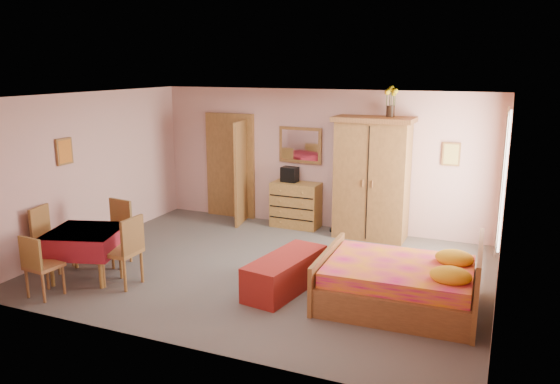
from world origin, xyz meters
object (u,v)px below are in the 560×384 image
at_px(chest_of_drawers, 296,205).
at_px(floor_lamp, 338,177).
at_px(chair_south, 44,265).
at_px(stereo, 290,174).
at_px(bench, 286,273).
at_px(bed, 399,271).
at_px(chair_east, 122,251).
at_px(wardrobe, 372,178).
at_px(dining_table, 87,254).
at_px(wall_mirror, 300,145).
at_px(chair_west, 53,239).
at_px(chair_north, 112,233).
at_px(sunflower_vase, 391,101).

relative_size(chest_of_drawers, floor_lamp, 0.44).
xyz_separation_m(floor_lamp, chair_south, (-2.73, -4.34, -0.59)).
height_order(stereo, bench, stereo).
distance_m(bed, chair_east, 3.79).
bearing_deg(wardrobe, bed, -68.60).
relative_size(dining_table, chair_south, 1.13).
xyz_separation_m(wall_mirror, floor_lamp, (0.81, -0.19, -0.52)).
bearing_deg(bed, dining_table, -171.15).
bearing_deg(chair_west, chair_north, 120.27).
xyz_separation_m(wall_mirror, dining_table, (-1.86, -3.79, -1.19)).
relative_size(chest_of_drawers, chair_east, 0.91).
distance_m(floor_lamp, dining_table, 4.53).
distance_m(wall_mirror, bench, 3.47).
bearing_deg(wall_mirror, floor_lamp, -10.35).
bearing_deg(chair_south, bed, 25.05).
relative_size(wardrobe, bench, 1.50).
relative_size(chest_of_drawers, wall_mirror, 1.06).
bearing_deg(stereo, chair_north, -120.41).
relative_size(stereo, wardrobe, 0.14).
bearing_deg(floor_lamp, stereo, 178.57).
height_order(floor_lamp, wardrobe, wardrobe).
height_order(chest_of_drawers, dining_table, chest_of_drawers).
relative_size(sunflower_vase, bench, 0.36).
height_order(chest_of_drawers, wall_mirror, wall_mirror).
height_order(wardrobe, chair_north, wardrobe).
relative_size(stereo, floor_lamp, 0.15).
bearing_deg(chair_south, chair_west, 133.74).
distance_m(wall_mirror, floor_lamp, 0.99).
distance_m(wardrobe, dining_table, 4.88).
relative_size(sunflower_vase, chair_west, 0.54).
height_order(sunflower_vase, chair_north, sunflower_vase).
xyz_separation_m(bench, chair_south, (-2.88, -1.46, 0.19)).
height_order(wall_mirror, chair_north, wall_mirror).
bearing_deg(bench, sunflower_vase, 75.39).
xyz_separation_m(floor_lamp, bench, (0.15, -2.88, -0.79)).
distance_m(stereo, dining_table, 4.06).
bearing_deg(chair_east, chest_of_drawers, -18.09).
height_order(stereo, chair_east, stereo).
bearing_deg(chair_west, floor_lamp, 125.26).
height_order(bench, chair_east, chair_east).
distance_m(chair_north, chair_east, 0.95).
bearing_deg(chair_west, chest_of_drawers, 132.90).
bearing_deg(floor_lamp, wall_mirror, 166.93).
xyz_separation_m(stereo, bed, (2.64, -2.81, -0.54)).
height_order(wardrobe, chair_east, wardrobe).
relative_size(bench, dining_table, 1.47).
bearing_deg(dining_table, chair_south, -94.60).
relative_size(wardrobe, chair_north, 2.19).
distance_m(sunflower_vase, chair_west, 5.87).
bearing_deg(bench, dining_table, -165.63).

